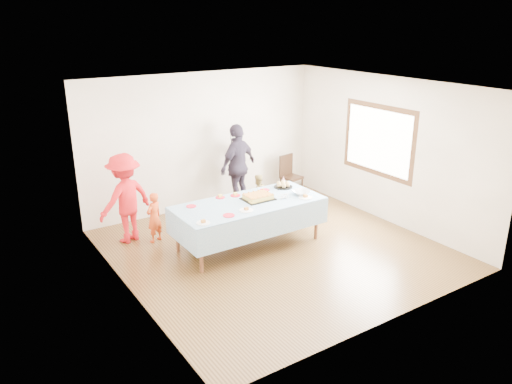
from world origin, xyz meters
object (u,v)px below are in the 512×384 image
Objects in this scene: birthday_cake at (258,197)px; dining_chair at (289,173)px; party_table at (249,205)px; adult_left at (125,198)px.

birthday_cake is 0.58× the size of dining_chair.
birthday_cake is (0.21, 0.03, 0.10)m from party_table.
dining_chair reaches higher than party_table.
party_table is at bearing 122.86° from adult_left.
adult_left reaches higher than birthday_cake.
adult_left reaches higher than party_table.
party_table is 0.23m from birthday_cake.
dining_chair is 3.78m from adult_left.
birthday_cake is at bearing -148.69° from dining_chair.
party_table is at bearing -151.06° from dining_chair.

